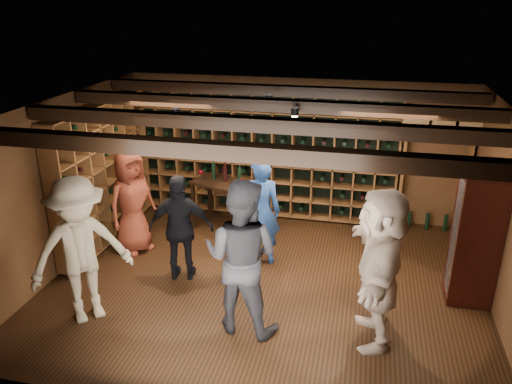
% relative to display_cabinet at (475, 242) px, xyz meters
% --- Properties ---
extents(ground, '(6.00, 6.00, 0.00)m').
position_rel_display_cabinet_xyz_m(ground, '(-2.71, -0.20, -0.86)').
color(ground, black).
rests_on(ground, ground).
extents(room_shell, '(6.00, 6.00, 6.00)m').
position_rel_display_cabinet_xyz_m(room_shell, '(-2.71, -0.15, 1.56)').
color(room_shell, '#55361D').
rests_on(room_shell, ground).
extents(wine_rack_back, '(4.65, 0.30, 2.20)m').
position_rel_display_cabinet_xyz_m(wine_rack_back, '(-3.24, 2.13, 0.29)').
color(wine_rack_back, brown).
rests_on(wine_rack_back, ground).
extents(wine_rack_left, '(0.30, 2.65, 2.20)m').
position_rel_display_cabinet_xyz_m(wine_rack_left, '(-5.54, 0.62, 0.29)').
color(wine_rack_left, brown).
rests_on(wine_rack_left, ground).
extents(crate_shelf, '(1.20, 0.32, 2.07)m').
position_rel_display_cabinet_xyz_m(crate_shelf, '(-0.31, 2.12, 0.71)').
color(crate_shelf, brown).
rests_on(crate_shelf, ground).
extents(display_cabinet, '(0.55, 0.50, 1.75)m').
position_rel_display_cabinet_xyz_m(display_cabinet, '(0.00, 0.00, 0.00)').
color(display_cabinet, black).
rests_on(display_cabinet, ground).
extents(man_blue_shirt, '(0.66, 0.49, 1.65)m').
position_rel_display_cabinet_xyz_m(man_blue_shirt, '(-2.91, 0.39, -0.03)').
color(man_blue_shirt, navy).
rests_on(man_blue_shirt, ground).
extents(man_grey_suit, '(1.03, 0.86, 1.93)m').
position_rel_display_cabinet_xyz_m(man_grey_suit, '(-2.79, -1.24, 0.11)').
color(man_grey_suit, black).
rests_on(man_grey_suit, ground).
extents(guest_red_floral, '(0.85, 0.96, 1.65)m').
position_rel_display_cabinet_xyz_m(guest_red_floral, '(-4.93, 0.31, -0.03)').
color(guest_red_floral, maroon).
rests_on(guest_red_floral, ground).
extents(guest_woman_black, '(0.97, 0.54, 1.56)m').
position_rel_display_cabinet_xyz_m(guest_woman_black, '(-3.89, -0.31, -0.08)').
color(guest_woman_black, black).
rests_on(guest_woman_black, ground).
extents(guest_khaki, '(1.36, 1.35, 1.89)m').
position_rel_display_cabinet_xyz_m(guest_khaki, '(-4.73, -1.48, 0.09)').
color(guest_khaki, gray).
rests_on(guest_khaki, ground).
extents(guest_beige, '(0.71, 1.81, 1.91)m').
position_rel_display_cabinet_xyz_m(guest_beige, '(-1.21, -1.11, 0.10)').
color(guest_beige, tan).
rests_on(guest_beige, ground).
extents(tasting_table, '(1.28, 0.92, 1.15)m').
position_rel_display_cabinet_xyz_m(tasting_table, '(-3.72, 1.34, -0.09)').
color(tasting_table, black).
rests_on(tasting_table, ground).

